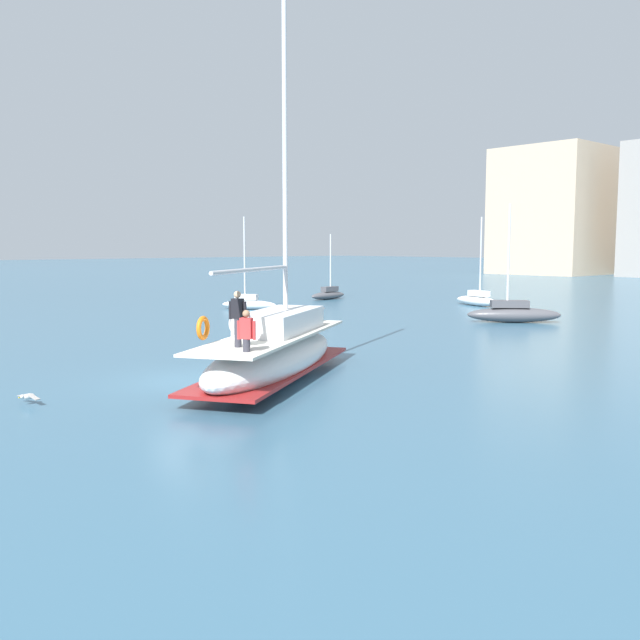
# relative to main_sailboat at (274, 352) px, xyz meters

# --- Properties ---
(ground_plane) EXTENTS (400.00, 400.00, 0.00)m
(ground_plane) POSITION_rel_main_sailboat_xyz_m (-1.62, -2.04, -0.91)
(ground_plane) COLOR #38607A
(main_sailboat) EXTENTS (7.10, 9.42, 13.17)m
(main_sailboat) POSITION_rel_main_sailboat_xyz_m (0.00, 0.00, 0.00)
(main_sailboat) COLOR white
(main_sailboat) RESTS_ON ground
(moored_sloop_far) EXTENTS (3.65, 2.93, 6.24)m
(moored_sloop_far) POSITION_rel_main_sailboat_xyz_m (-20.69, 14.10, -0.45)
(moored_sloop_far) COLOR silver
(moored_sloop_far) RESTS_ON ground
(moored_catamaran) EXTENTS (4.44, 2.11, 6.32)m
(moored_catamaran) POSITION_rel_main_sailboat_xyz_m (-11.96, 27.96, -0.42)
(moored_catamaran) COLOR white
(moored_catamaran) RESTS_ON ground
(moored_cutter_left) EXTENTS (4.59, 4.49, 6.62)m
(moored_cutter_left) POSITION_rel_main_sailboat_xyz_m (-4.18, 20.40, -0.37)
(moored_cutter_left) COLOR #4C4C51
(moored_cutter_left) RESTS_ON ground
(moored_cutter_right) EXTENTS (1.31, 3.92, 5.22)m
(moored_cutter_right) POSITION_rel_main_sailboat_xyz_m (-23.52, 24.09, -0.47)
(moored_cutter_right) COLOR #4C4C51
(moored_cutter_right) RESTS_ON ground
(seagull) EXTENTS (0.91, 0.48, 0.17)m
(seagull) POSITION_rel_main_sailboat_xyz_m (-1.74, -7.14, -0.68)
(seagull) COLOR silver
(seagull) RESTS_ON ground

